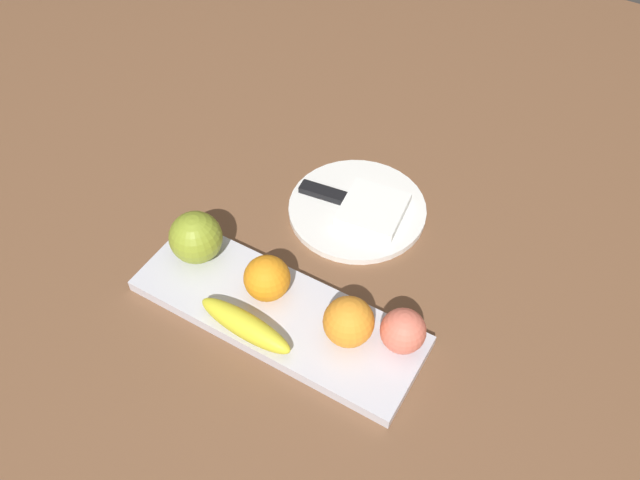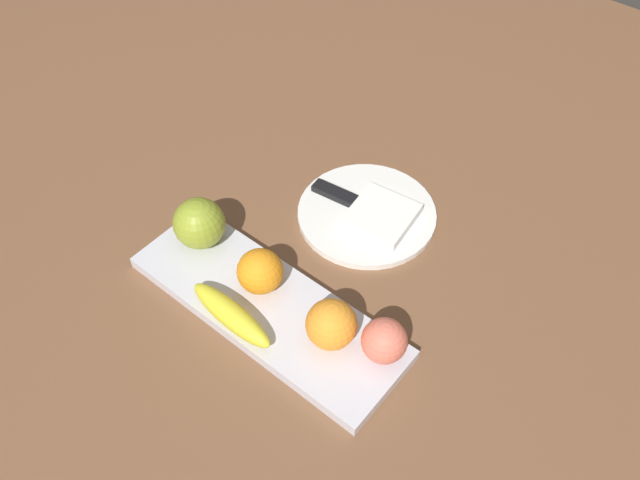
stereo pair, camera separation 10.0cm
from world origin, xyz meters
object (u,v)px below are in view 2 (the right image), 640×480
(dinner_plate, at_px, (367,214))
(folded_napkin, at_px, (381,216))
(fruit_tray, at_px, (267,306))
(orange_near_banana, at_px, (331,324))
(apple, at_px, (199,223))
(orange_near_apple, at_px, (260,271))
(peach, at_px, (384,341))
(knife, at_px, (345,198))
(banana, at_px, (231,315))

(dinner_plate, height_order, folded_napkin, folded_napkin)
(fruit_tray, xyz_separation_m, folded_napkin, (0.03, 0.25, 0.01))
(orange_near_banana, xyz_separation_m, dinner_plate, (-0.11, 0.24, -0.05))
(apple, distance_m, orange_near_banana, 0.27)
(orange_near_apple, distance_m, peach, 0.21)
(knife, bearing_deg, fruit_tray, -86.97)
(apple, height_order, knife, apple)
(dinner_plate, distance_m, folded_napkin, 0.03)
(fruit_tray, height_order, knife, knife)
(orange_near_banana, distance_m, peach, 0.08)
(orange_near_apple, height_order, folded_napkin, orange_near_apple)
(banana, xyz_separation_m, orange_near_banana, (0.13, 0.07, 0.02))
(fruit_tray, height_order, orange_near_banana, orange_near_banana)
(orange_near_banana, bearing_deg, peach, 21.18)
(fruit_tray, bearing_deg, orange_near_banana, 6.20)
(fruit_tray, height_order, dinner_plate, fruit_tray)
(banana, relative_size, folded_napkin, 1.48)
(fruit_tray, bearing_deg, peach, 12.20)
(peach, bearing_deg, banana, -154.18)
(banana, xyz_separation_m, peach, (0.20, 0.10, 0.01))
(orange_near_banana, distance_m, folded_napkin, 0.25)
(dinner_plate, bearing_deg, folded_napkin, 0.00)
(orange_near_banana, bearing_deg, banana, -151.77)
(fruit_tray, xyz_separation_m, orange_near_banana, (0.11, 0.01, 0.05))
(apple, bearing_deg, folded_napkin, 49.77)
(fruit_tray, distance_m, peach, 0.19)
(orange_near_apple, relative_size, dinner_plate, 0.30)
(fruit_tray, distance_m, folded_napkin, 0.25)
(orange_near_apple, relative_size, orange_near_banana, 0.96)
(orange_near_banana, bearing_deg, apple, 177.46)
(peach, height_order, dinner_plate, peach)
(dinner_plate, bearing_deg, orange_near_apple, -96.72)
(orange_near_banana, height_order, dinner_plate, orange_near_banana)
(orange_near_apple, height_order, dinner_plate, orange_near_apple)
(orange_near_banana, relative_size, peach, 1.13)
(orange_near_banana, bearing_deg, dinner_plate, 115.37)
(apple, relative_size, dinner_plate, 0.35)
(apple, relative_size, peach, 1.28)
(orange_near_apple, relative_size, knife, 0.38)
(fruit_tray, distance_m, banana, 0.06)
(orange_near_apple, bearing_deg, peach, 5.71)
(apple, xyz_separation_m, folded_napkin, (0.19, 0.22, -0.04))
(apple, xyz_separation_m, knife, (0.12, 0.22, -0.04))
(fruit_tray, distance_m, orange_near_apple, 0.06)
(orange_near_banana, height_order, peach, orange_near_banana)
(orange_near_apple, xyz_separation_m, peach, (0.21, 0.02, -0.00))
(banana, distance_m, orange_near_banana, 0.15)
(folded_napkin, bearing_deg, orange_near_banana, -70.67)
(banana, height_order, knife, banana)
(fruit_tray, relative_size, peach, 6.89)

